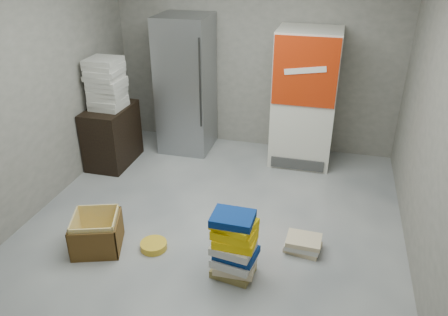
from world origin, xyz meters
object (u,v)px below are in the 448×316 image
coke_cooler (305,98)px  phonebook_stack_main (234,246)px  wood_shelf (112,135)px  steel_fridge (186,85)px  cardboard_box (97,235)px

coke_cooler → phonebook_stack_main: size_ratio=2.69×
coke_cooler → wood_shelf: (-2.48, -0.72, -0.50)m
coke_cooler → wood_shelf: coke_cooler is taller
steel_fridge → wood_shelf: (-0.83, -0.73, -0.55)m
cardboard_box → wood_shelf: bearing=93.2°
wood_shelf → phonebook_stack_main: (2.14, -1.80, -0.07)m
steel_fridge → phonebook_stack_main: 2.91m
steel_fridge → wood_shelf: bearing=-138.7°
coke_cooler → wood_shelf: size_ratio=2.25×
wood_shelf → phonebook_stack_main: bearing=-40.1°
coke_cooler → phonebook_stack_main: coke_cooler is taller
coke_cooler → phonebook_stack_main: bearing=-97.8°
coke_cooler → cardboard_box: size_ratio=3.08×
steel_fridge → coke_cooler: (1.65, -0.01, -0.05)m
steel_fridge → phonebook_stack_main: bearing=-62.7°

